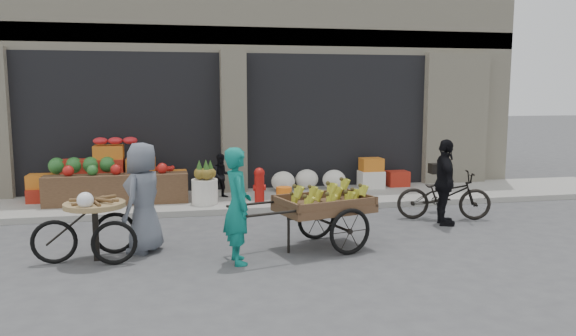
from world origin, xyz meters
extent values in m
plane|color=#424244|center=(0.00, 0.00, 0.00)|extent=(80.00, 80.00, 0.00)
cube|color=gray|center=(0.00, 4.10, 0.06)|extent=(18.00, 2.20, 0.12)
cube|color=beige|center=(0.00, 8.20, 3.50)|extent=(14.00, 6.00, 7.00)
cube|color=gray|center=(0.00, 5.35, 3.60)|extent=(14.00, 0.30, 0.40)
cube|color=black|center=(-2.48, 6.00, 1.67)|extent=(4.40, 1.60, 3.10)
cube|color=black|center=(2.48, 6.00, 1.67)|extent=(4.40, 1.60, 3.10)
cube|color=beige|center=(0.00, 5.15, 1.67)|extent=(0.55, 0.80, 3.22)
cube|color=brown|center=(-2.48, 3.95, 0.42)|extent=(2.80, 0.45, 0.60)
sphere|color=#1E5923|center=(-3.17, 4.45, 0.86)|extent=(0.34, 0.34, 0.34)
cylinder|color=silver|center=(-0.75, 3.60, 0.37)|extent=(0.52, 0.52, 0.50)
cylinder|color=#A5140F|center=(0.35, 3.55, 0.40)|extent=(0.20, 0.20, 0.56)
sphere|color=#A5140F|center=(0.35, 3.55, 0.72)|extent=(0.22, 0.22, 0.22)
cylinder|color=orange|center=(0.85, 3.50, 0.27)|extent=(0.32, 0.32, 0.30)
ellipsoid|color=silver|center=(1.68, 4.70, 0.34)|extent=(1.70, 0.60, 0.44)
imported|color=black|center=(-0.35, 4.20, 0.58)|extent=(0.51, 0.43, 0.93)
cube|color=brown|center=(0.85, 0.45, 0.63)|extent=(1.56, 1.22, 0.12)
torus|color=black|center=(1.13, 0.02, 0.34)|extent=(0.68, 0.24, 0.69)
torus|color=black|center=(0.87, 0.96, 0.34)|extent=(0.68, 0.24, 0.69)
cylinder|color=black|center=(0.27, 0.29, 0.28)|extent=(0.05, 0.05, 0.57)
imported|color=#0F7367|center=(-0.52, -0.03, 0.81)|extent=(0.45, 0.63, 1.62)
cylinder|color=#9E7F51|center=(-2.46, 0.48, 0.80)|extent=(0.90, 0.90, 0.07)
cube|color=black|center=(-2.46, 0.48, 0.40)|extent=(0.09, 0.09, 0.80)
torus|color=black|center=(-2.19, 0.22, 0.31)|extent=(0.62, 0.10, 0.62)
torus|color=black|center=(-2.23, 0.78, 0.31)|extent=(0.62, 0.10, 0.62)
torus|color=black|center=(-3.01, 0.44, 0.31)|extent=(0.62, 0.10, 0.62)
imported|color=slate|center=(-1.81, 0.80, 0.82)|extent=(0.83, 0.95, 1.63)
imported|color=black|center=(3.55, 1.84, 0.45)|extent=(1.81, 1.04, 0.90)
imported|color=black|center=(3.35, 1.44, 0.77)|extent=(0.60, 0.97, 1.53)
camera|label=1|loc=(-1.39, -7.58, 2.38)|focal=35.00mm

